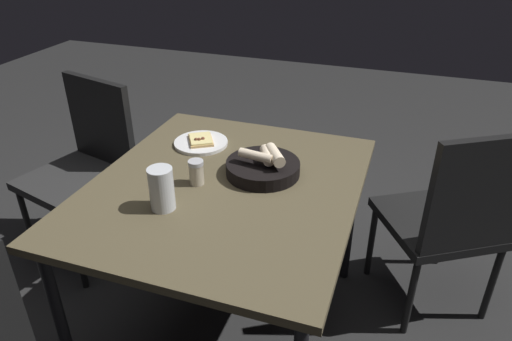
# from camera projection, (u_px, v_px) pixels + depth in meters

# --- Properties ---
(ground) EXTENTS (8.00, 8.00, 0.00)m
(ground) POSITION_uv_depth(u_px,v_px,m) (230.00, 326.00, 2.05)
(ground) COLOR #252525
(dining_table) EXTENTS (1.09, 0.95, 0.73)m
(dining_table) POSITION_uv_depth(u_px,v_px,m) (225.00, 198.00, 1.72)
(dining_table) COLOR brown
(dining_table) RESTS_ON ground
(pizza_plate) EXTENTS (0.23, 0.23, 0.04)m
(pizza_plate) POSITION_uv_depth(u_px,v_px,m) (201.00, 142.00, 1.97)
(pizza_plate) COLOR white
(pizza_plate) RESTS_ON dining_table
(bread_basket) EXTENTS (0.28, 0.28, 0.11)m
(bread_basket) POSITION_uv_depth(u_px,v_px,m) (264.00, 166.00, 1.74)
(bread_basket) COLOR black
(bread_basket) RESTS_ON dining_table
(beer_glass) EXTENTS (0.08, 0.08, 0.15)m
(beer_glass) POSITION_uv_depth(u_px,v_px,m) (162.00, 191.00, 1.53)
(beer_glass) COLOR silver
(beer_glass) RESTS_ON dining_table
(pepper_shaker) EXTENTS (0.06, 0.06, 0.09)m
(pepper_shaker) POSITION_uv_depth(u_px,v_px,m) (196.00, 174.00, 1.67)
(pepper_shaker) COLOR #BFB299
(pepper_shaker) RESTS_ON dining_table
(chair_far) EXTENTS (0.60, 0.60, 0.91)m
(chair_far) POSITION_uv_depth(u_px,v_px,m) (453.00, 215.00, 1.90)
(chair_far) COLOR black
(chair_far) RESTS_ON ground
(chair_spare) EXTENTS (0.54, 0.54, 0.90)m
(chair_spare) POSITION_uv_depth(u_px,v_px,m) (87.00, 159.00, 2.29)
(chair_spare) COLOR #292929
(chair_spare) RESTS_ON ground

